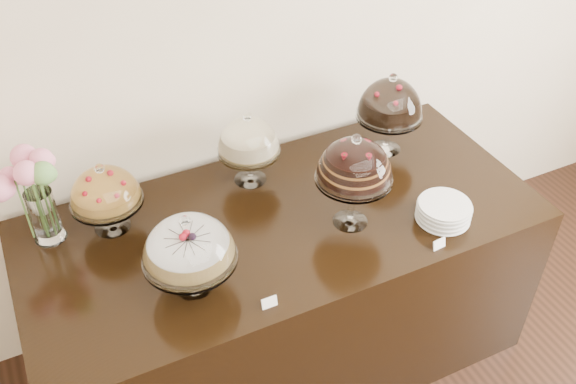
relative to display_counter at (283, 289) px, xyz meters
name	(u,v)px	position (x,y,z in m)	size (l,w,h in m)	color
wall_back	(300,20)	(0.35, 0.55, 1.05)	(5.00, 0.04, 3.00)	beige
display_counter	(283,289)	(0.00, 0.00, 0.00)	(2.20, 1.00, 0.90)	black
cake_stand_sugar_sponge	(188,245)	(-0.47, -0.20, 0.67)	(0.35, 0.35, 0.35)	white
cake_stand_choco_layer	(355,164)	(0.25, -0.14, 0.75)	(0.32, 0.32, 0.44)	white
cake_stand_cheesecake	(248,139)	(-0.02, 0.31, 0.67)	(0.28, 0.28, 0.36)	white
cake_stand_dark_choco	(390,102)	(0.67, 0.24, 0.71)	(0.31, 0.31, 0.41)	white
cake_stand_fruit_tart	(104,190)	(-0.66, 0.26, 0.65)	(0.30, 0.30, 0.33)	white
flower_vase	(31,186)	(-0.92, 0.31, 0.73)	(0.27, 0.24, 0.43)	white
plate_stack	(444,211)	(0.61, -0.30, 0.49)	(0.22, 0.22, 0.08)	silver
price_card_left	(269,302)	(-0.25, -0.42, 0.47)	(0.06, 0.01, 0.04)	white
price_card_right	(439,244)	(0.49, -0.44, 0.47)	(0.06, 0.01, 0.04)	white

